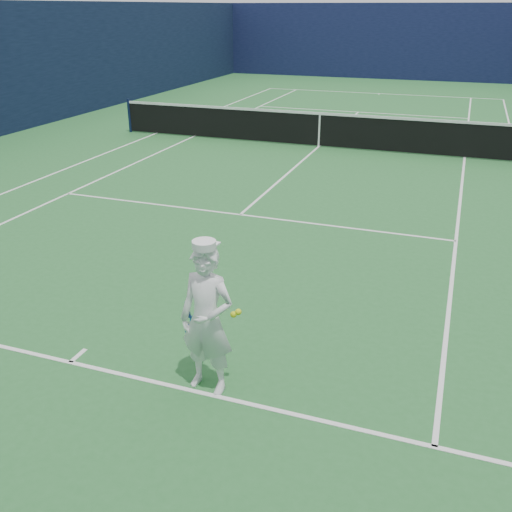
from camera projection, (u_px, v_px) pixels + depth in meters
The scene contains 5 objects.
ground at pixel (319, 147), 16.91m from camera, with size 80.00×80.00×0.00m, color #286930.
court_markings at pixel (319, 147), 16.91m from camera, with size 11.03×23.83×0.01m.
windscreen_fence at pixel (322, 77), 16.10m from camera, with size 20.12×36.12×4.00m.
tennis_net at pixel (319, 128), 16.68m from camera, with size 12.88×0.09×1.07m.
tennis_player at pixel (207, 320), 5.92m from camera, with size 0.76×0.51×1.73m.
Camera 1 is at (3.95, -16.42, 3.83)m, focal length 40.00 mm.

